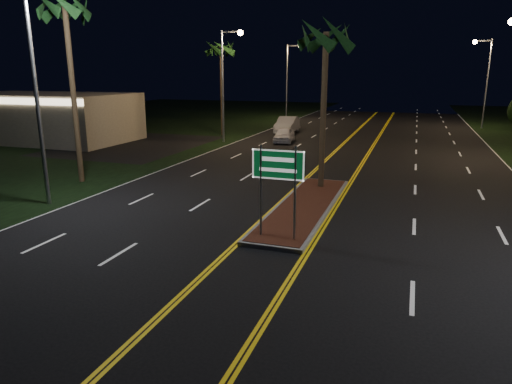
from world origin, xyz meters
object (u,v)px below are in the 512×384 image
at_px(streetlight_right_far, 484,73).
at_px(car_near, 284,133).
at_px(streetlight_left_mid, 227,73).
at_px(median_island, 305,206).
at_px(commercial_building, 45,117).
at_px(palm_median, 326,37).
at_px(palm_left_far, 221,49).
at_px(streetlight_left_far, 290,73).
at_px(highway_sign, 278,173).
at_px(streetlight_left_near, 41,73).
at_px(palm_left_near, 65,9).
at_px(car_far, 287,124).

relative_size(streetlight_right_far, car_near, 2.04).
bearing_deg(car_near, streetlight_left_mid, -168.11).
xyz_separation_m(median_island, car_near, (-6.11, 18.53, 0.65)).
xyz_separation_m(commercial_building, car_near, (19.89, 5.54, -1.27)).
height_order(commercial_building, streetlight_left_mid, streetlight_left_mid).
relative_size(palm_median, palm_left_far, 0.94).
bearing_deg(palm_median, streetlight_right_far, 71.38).
xyz_separation_m(median_island, palm_left_far, (-12.80, 21.00, 7.66)).
bearing_deg(car_near, streetlight_left_far, 96.85).
xyz_separation_m(median_island, highway_sign, (0.00, -4.20, 2.32)).
bearing_deg(streetlight_left_near, streetlight_right_far, 60.81).
bearing_deg(streetlight_right_far, median_island, -106.87).
bearing_deg(palm_left_near, commercial_building, 138.39).
bearing_deg(palm_median, car_near, 112.11).
xyz_separation_m(streetlight_left_mid, streetlight_left_far, (0.00, 20.00, 0.00)).
height_order(car_near, car_far, car_far).
bearing_deg(streetlight_left_mid, streetlight_right_far, 40.30).
bearing_deg(streetlight_left_near, median_island, 15.78).
relative_size(streetlight_left_mid, car_near, 2.04).
height_order(streetlight_left_near, streetlight_right_far, same).
distance_m(median_island, palm_left_near, 15.20).
relative_size(median_island, streetlight_left_far, 1.14).
distance_m(palm_median, car_near, 17.49).
height_order(median_island, streetlight_left_mid, streetlight_left_mid).
relative_size(palm_left_far, car_far, 1.60).
bearing_deg(streetlight_left_far, commercial_building, -122.65).
bearing_deg(palm_left_far, commercial_building, -148.75).
height_order(median_island, palm_left_near, palm_left_near).
height_order(streetlight_left_near, car_near, streetlight_left_near).
bearing_deg(commercial_building, streetlight_left_mid, 14.61).
relative_size(highway_sign, car_far, 0.58).
xyz_separation_m(palm_left_near, car_far, (5.02, 23.57, -7.76)).
bearing_deg(streetlight_right_far, palm_left_far, -149.12).
height_order(streetlight_left_mid, car_far, streetlight_left_mid).
height_order(streetlight_left_far, palm_left_far, streetlight_left_far).
relative_size(streetlight_right_far, palm_median, 1.08).
bearing_deg(streetlight_left_near, commercial_building, 133.90).
bearing_deg(car_far, streetlight_right_far, 27.03).
height_order(commercial_building, palm_median, palm_median).
relative_size(streetlight_left_near, streetlight_left_far, 1.00).
distance_m(highway_sign, commercial_building, 31.17).
height_order(palm_median, palm_left_far, palm_left_far).
bearing_deg(commercial_building, car_far, 32.01).
bearing_deg(car_far, median_island, -76.00).
bearing_deg(palm_left_near, streetlight_left_mid, 83.27).
relative_size(streetlight_right_far, palm_left_near, 0.92).
height_order(median_island, highway_sign, highway_sign).
bearing_deg(highway_sign, car_far, 104.58).
height_order(streetlight_left_near, palm_left_far, streetlight_left_near).
bearing_deg(median_island, car_near, 108.23).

